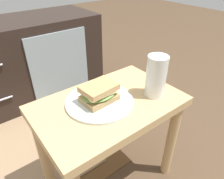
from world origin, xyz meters
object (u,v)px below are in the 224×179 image
(beer_glass, at_px, (156,77))
(plate, at_px, (99,101))
(tv_cabinet, at_px, (32,59))
(sandwich_front, at_px, (99,93))

(beer_glass, bearing_deg, plate, 156.52)
(tv_cabinet, xyz_separation_m, beer_glass, (0.16, -1.02, 0.25))
(plate, distance_m, beer_glass, 0.23)
(plate, bearing_deg, tv_cabinet, 87.64)
(plate, xyz_separation_m, sandwich_front, (-0.00, -0.00, 0.04))
(tv_cabinet, bearing_deg, sandwich_front, -92.36)
(plate, distance_m, sandwich_front, 0.04)
(tv_cabinet, bearing_deg, plate, -92.36)
(tv_cabinet, distance_m, sandwich_front, 0.95)
(tv_cabinet, distance_m, plate, 0.95)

